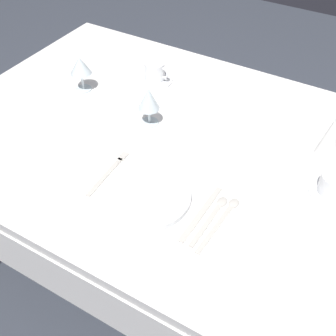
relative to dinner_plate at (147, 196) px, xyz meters
name	(u,v)px	position (x,y,z in m)	size (l,w,h in m)	color
ground_plane	(193,278)	(0.04, 0.27, -0.75)	(6.00, 6.00, 0.00)	#383D47
dining_table	(200,168)	(0.04, 0.27, -0.09)	(1.80, 1.11, 0.74)	white
dinner_plate	(147,196)	(0.00, 0.00, 0.00)	(0.26, 0.26, 0.02)	white
fork_outer	(110,171)	(-0.15, 0.03, -0.01)	(0.03, 0.21, 0.00)	beige
dinner_knife	(200,215)	(0.16, 0.02, -0.01)	(0.02, 0.23, 0.00)	beige
spoon_soup	(213,215)	(0.19, 0.04, -0.01)	(0.03, 0.20, 0.01)	beige
spoon_dessert	(223,218)	(0.22, 0.04, -0.01)	(0.03, 0.23, 0.01)	beige
saucer_left	(331,192)	(0.45, 0.28, 0.00)	(0.13, 0.13, 0.01)	white
coffee_cup_left	(335,184)	(0.45, 0.28, 0.03)	(0.11, 0.09, 0.06)	white
saucer_right	(155,80)	(-0.31, 0.54, 0.00)	(0.14, 0.14, 0.01)	white
coffee_cup_right	(155,71)	(-0.31, 0.54, 0.04)	(0.10, 0.08, 0.07)	white
wine_glass_centre	(149,100)	(-0.18, 0.30, 0.09)	(0.07, 0.07, 0.14)	silver
wine_glass_left	(80,67)	(-0.51, 0.35, 0.09)	(0.08, 0.08, 0.14)	silver
napkin_folded	(332,135)	(0.39, 0.45, 0.07)	(0.08, 0.08, 0.16)	white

